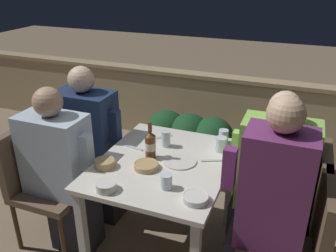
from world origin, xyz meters
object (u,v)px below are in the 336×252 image
Objects in this scene: person_blue_shirt at (62,172)px; person_green_blouse at (269,183)px; person_purple_stripe at (266,207)px; potted_plant at (81,127)px; chair_left_near at (39,175)px; chair_right_far at (300,200)px; chair_right_near at (301,236)px; chair_left_far at (71,151)px; person_navy_jumper at (92,146)px; beer_bottle at (150,145)px.

person_green_blouse reaches higher than person_blue_shirt.
person_purple_stripe is 2.04m from potted_plant.
person_green_blouse is at bearing -17.05° from potted_plant.
person_purple_stripe is (1.55, 0.02, 0.14)m from chair_left_near.
potted_plant is at bearing 117.82° from person_blue_shirt.
person_purple_stripe is 0.41m from chair_right_far.
person_purple_stripe is at bearing -117.90° from chair_right_far.
person_purple_stripe is (-0.20, 0.00, 0.14)m from chair_right_near.
person_navy_jumper is (0.20, 0.00, 0.09)m from chair_left_far.
person_navy_jumper reaches higher than chair_left_near.
person_blue_shirt is at bearing -161.18° from beer_bottle.
potted_plant is (-0.48, 0.91, -0.14)m from person_blue_shirt.
person_blue_shirt is 1.04m from potted_plant.
beer_bottle is (0.58, -0.18, 0.21)m from person_navy_jumper.
chair_left_near is at bearing -179.39° from chair_right_near.
chair_right_far is at bearing 9.83° from beer_bottle.
person_purple_stripe is 0.35m from person_green_blouse.
chair_left_near is 0.43m from person_navy_jumper.
person_navy_jumper is at bearing 62.13° from chair_left_near.
chair_left_near is at bearing -89.39° from chair_left_far.
chair_right_far is (-0.02, 0.34, 0.00)m from chair_right_near.
chair_right_near is at bearing 0.61° from chair_left_near.
person_navy_jumper is at bearing 179.31° from person_green_blouse.
chair_right_far is (1.73, 0.36, 0.00)m from chair_left_near.
chair_left_near is at bearing -179.31° from person_purple_stripe.
person_blue_shirt is 0.97× the size of person_navy_jumper.
potted_plant is (-1.83, 0.89, -0.21)m from person_purple_stripe.
person_purple_stripe is (1.34, 0.02, 0.07)m from person_blue_shirt.
chair_left_far is 1.60m from person_purple_stripe.
person_green_blouse reaches higher than chair_left_far.
potted_plant is (-0.28, 0.91, -0.07)m from chair_left_near.
person_purple_stripe reaches higher than potted_plant.
chair_right_near is (1.55, -0.36, -0.09)m from person_navy_jumper.
chair_right_near is 0.72× the size of person_green_blouse.
chair_left_near is 0.85m from beer_bottle.
person_blue_shirt is 1.37m from person_green_blouse.
person_blue_shirt is at bearing -62.18° from potted_plant.
person_green_blouse is 4.86× the size of beer_bottle.
chair_right_far is 3.49× the size of beer_bottle.
person_navy_jumper is at bearing 167.01° from chair_right_near.
chair_left_far is (-0.00, 0.38, 0.00)m from chair_left_near.
person_blue_shirt reaches higher than chair_right_near.
person_navy_jumper is at bearing 0.00° from chair_left_far.
chair_left_near is 0.22m from person_blue_shirt.
person_blue_shirt is 1.57m from chair_right_far.
chair_left_far is 1.18× the size of potted_plant.
person_navy_jumper is 1.33m from person_green_blouse.
person_navy_jumper is 0.73m from potted_plant.
beer_bottle is (0.78, 0.20, 0.30)m from chair_left_near.
chair_right_far is (1.53, -0.02, -0.09)m from person_navy_jumper.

